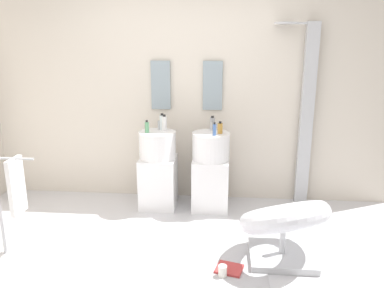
{
  "coord_description": "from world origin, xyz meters",
  "views": [
    {
      "loc": [
        0.44,
        -2.81,
        1.87
      ],
      "look_at": [
        0.15,
        0.55,
        0.95
      ],
      "focal_mm": 36.12,
      "sensor_mm": 36.0,
      "label": 1
    }
  ],
  "objects_px": {
    "soap_bottle_green": "(147,127)",
    "soap_bottle_amber": "(220,128)",
    "magazine_red": "(229,269)",
    "soap_bottle_clear": "(162,122)",
    "lounge_chair": "(284,222)",
    "coffee_mug": "(223,271)",
    "shower_column": "(305,112)",
    "soap_bottle_blue": "(214,130)",
    "soap_bottle_white": "(164,123)",
    "pedestal_sink_left": "(158,169)",
    "pedestal_sink_right": "(211,171)",
    "soap_bottle_grey": "(212,123)",
    "towel_rack": "(13,189)"
  },
  "relations": [
    {
      "from": "lounge_chair",
      "to": "magazine_red",
      "type": "distance_m",
      "value": 0.61
    },
    {
      "from": "pedestal_sink_left",
      "to": "shower_column",
      "type": "bearing_deg",
      "value": 8.88
    },
    {
      "from": "pedestal_sink_left",
      "to": "soap_bottle_grey",
      "type": "distance_m",
      "value": 0.8
    },
    {
      "from": "pedestal_sink_right",
      "to": "magazine_red",
      "type": "bearing_deg",
      "value": -80.4
    },
    {
      "from": "lounge_chair",
      "to": "soap_bottle_grey",
      "type": "relative_size",
      "value": 6.75
    },
    {
      "from": "soap_bottle_blue",
      "to": "shower_column",
      "type": "bearing_deg",
      "value": 20.28
    },
    {
      "from": "soap_bottle_clear",
      "to": "soap_bottle_green",
      "type": "bearing_deg",
      "value": -131.14
    },
    {
      "from": "lounge_chair",
      "to": "soap_bottle_white",
      "type": "bearing_deg",
      "value": 137.77
    },
    {
      "from": "soap_bottle_amber",
      "to": "soap_bottle_white",
      "type": "distance_m",
      "value": 0.63
    },
    {
      "from": "lounge_chair",
      "to": "towel_rack",
      "type": "height_order",
      "value": "towel_rack"
    },
    {
      "from": "lounge_chair",
      "to": "coffee_mug",
      "type": "relative_size",
      "value": 11.49
    },
    {
      "from": "pedestal_sink_right",
      "to": "soap_bottle_white",
      "type": "distance_m",
      "value": 0.74
    },
    {
      "from": "shower_column",
      "to": "soap_bottle_clear",
      "type": "distance_m",
      "value": 1.61
    },
    {
      "from": "soap_bottle_clear",
      "to": "soap_bottle_white",
      "type": "xyz_separation_m",
      "value": [
        0.03,
        -0.04,
        -0.0
      ]
    },
    {
      "from": "lounge_chair",
      "to": "shower_column",
      "type": "bearing_deg",
      "value": 73.67
    },
    {
      "from": "coffee_mug",
      "to": "shower_column",
      "type": "bearing_deg",
      "value": 60.77
    },
    {
      "from": "soap_bottle_green",
      "to": "soap_bottle_blue",
      "type": "height_order",
      "value": "soap_bottle_blue"
    },
    {
      "from": "magazine_red",
      "to": "soap_bottle_clear",
      "type": "xyz_separation_m",
      "value": [
        -0.76,
        1.35,
        0.95
      ]
    },
    {
      "from": "pedestal_sink_left",
      "to": "soap_bottle_white",
      "type": "height_order",
      "value": "soap_bottle_white"
    },
    {
      "from": "pedestal_sink_left",
      "to": "lounge_chair",
      "type": "bearing_deg",
      "value": -38.71
    },
    {
      "from": "pedestal_sink_right",
      "to": "magazine_red",
      "type": "height_order",
      "value": "pedestal_sink_right"
    },
    {
      "from": "soap_bottle_white",
      "to": "lounge_chair",
      "type": "bearing_deg",
      "value": -42.23
    },
    {
      "from": "soap_bottle_green",
      "to": "soap_bottle_amber",
      "type": "bearing_deg",
      "value": 2.7
    },
    {
      "from": "shower_column",
      "to": "soap_bottle_grey",
      "type": "relative_size",
      "value": 12.93
    },
    {
      "from": "pedestal_sink_left",
      "to": "towel_rack",
      "type": "relative_size",
      "value": 1.03
    },
    {
      "from": "pedestal_sink_right",
      "to": "coffee_mug",
      "type": "xyz_separation_m",
      "value": [
        0.15,
        -1.33,
        -0.39
      ]
    },
    {
      "from": "pedestal_sink_left",
      "to": "soap_bottle_clear",
      "type": "height_order",
      "value": "soap_bottle_clear"
    },
    {
      "from": "soap_bottle_green",
      "to": "soap_bottle_clear",
      "type": "bearing_deg",
      "value": 48.86
    },
    {
      "from": "coffee_mug",
      "to": "soap_bottle_amber",
      "type": "xyz_separation_m",
      "value": [
        -0.06,
        1.31,
        0.89
      ]
    },
    {
      "from": "soap_bottle_green",
      "to": "soap_bottle_amber",
      "type": "height_order",
      "value": "soap_bottle_green"
    },
    {
      "from": "shower_column",
      "to": "soap_bottle_clear",
      "type": "height_order",
      "value": "shower_column"
    },
    {
      "from": "coffee_mug",
      "to": "soap_bottle_white",
      "type": "relative_size",
      "value": 0.52
    },
    {
      "from": "lounge_chair",
      "to": "soap_bottle_amber",
      "type": "bearing_deg",
      "value": 119.95
    },
    {
      "from": "coffee_mug",
      "to": "soap_bottle_clear",
      "type": "xyz_separation_m",
      "value": [
        -0.71,
        1.44,
        0.91
      ]
    },
    {
      "from": "soap_bottle_clear",
      "to": "soap_bottle_blue",
      "type": "height_order",
      "value": "soap_bottle_clear"
    },
    {
      "from": "lounge_chair",
      "to": "soap_bottle_blue",
      "type": "distance_m",
      "value": 1.25
    },
    {
      "from": "towel_rack",
      "to": "pedestal_sink_right",
      "type": "bearing_deg",
      "value": 34.34
    },
    {
      "from": "pedestal_sink_right",
      "to": "towel_rack",
      "type": "distance_m",
      "value": 2.01
    },
    {
      "from": "soap_bottle_amber",
      "to": "shower_column",
      "type": "bearing_deg",
      "value": 16.15
    },
    {
      "from": "magazine_red",
      "to": "soap_bottle_green",
      "type": "distance_m",
      "value": 1.75
    },
    {
      "from": "towel_rack",
      "to": "soap_bottle_green",
      "type": "bearing_deg",
      "value": 48.25
    },
    {
      "from": "lounge_chair",
      "to": "soap_bottle_clear",
      "type": "bearing_deg",
      "value": 137.57
    },
    {
      "from": "pedestal_sink_right",
      "to": "soap_bottle_amber",
      "type": "distance_m",
      "value": 0.5
    },
    {
      "from": "soap_bottle_green",
      "to": "soap_bottle_clear",
      "type": "xyz_separation_m",
      "value": [
        0.14,
        0.16,
        0.02
      ]
    },
    {
      "from": "magazine_red",
      "to": "soap_bottle_blue",
      "type": "xyz_separation_m",
      "value": [
        -0.17,
        1.12,
        0.93
      ]
    },
    {
      "from": "pedestal_sink_right",
      "to": "magazine_red",
      "type": "xyz_separation_m",
      "value": [
        0.21,
        -1.24,
        -0.43
      ]
    },
    {
      "from": "pedestal_sink_left",
      "to": "soap_bottle_grey",
      "type": "relative_size",
      "value": 6.2
    },
    {
      "from": "pedestal_sink_right",
      "to": "soap_bottle_blue",
      "type": "distance_m",
      "value": 0.51
    },
    {
      "from": "pedestal_sink_left",
      "to": "lounge_chair",
      "type": "relative_size",
      "value": 0.92
    },
    {
      "from": "coffee_mug",
      "to": "soap_bottle_white",
      "type": "height_order",
      "value": "soap_bottle_white"
    }
  ]
}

